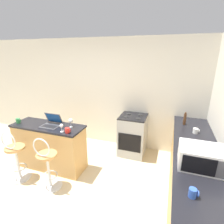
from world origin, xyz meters
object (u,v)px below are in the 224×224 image
(bar_stool_far, at_px, (47,165))
(mug_green, at_px, (18,121))
(laptop, at_px, (52,123))
(mug_white, at_px, (196,131))
(mug_blue, at_px, (193,193))
(bar_stool_near, at_px, (16,157))
(pepper_mill, at_px, (185,119))
(microwave, at_px, (201,157))
(stove_range, at_px, (133,135))
(wine_glass_short, at_px, (71,121))
(mug_red, at_px, (67,130))
(wine_glass_tall, at_px, (61,126))

(bar_stool_far, height_order, mug_green, mug_green)
(laptop, bearing_deg, mug_white, 11.76)
(bar_stool_far, distance_m, mug_blue, 2.27)
(bar_stool_near, xyz_separation_m, pepper_mill, (2.85, 1.44, 0.58))
(bar_stool_far, relative_size, mug_white, 9.64)
(microwave, bearing_deg, mug_white, 87.45)
(microwave, xyz_separation_m, mug_blue, (-0.12, -0.55, -0.08))
(stove_range, bearing_deg, mug_blue, -63.10)
(mug_white, bearing_deg, stove_range, 157.76)
(bar_stool_far, bearing_deg, mug_blue, -12.65)
(bar_stool_far, relative_size, mug_green, 10.28)
(laptop, xyz_separation_m, pepper_mill, (2.42, 0.90, 0.06))
(laptop, relative_size, wine_glass_short, 2.02)
(bar_stool_near, height_order, stove_range, bar_stool_near)
(mug_red, relative_size, mug_green, 1.03)
(mug_white, bearing_deg, bar_stool_far, -154.91)
(bar_stool_near, distance_m, microwave, 3.03)
(mug_red, distance_m, wine_glass_short, 0.27)
(mug_red, height_order, mug_white, mug_red)
(laptop, xyz_separation_m, wine_glass_short, (0.40, 0.05, 0.07))
(pepper_mill, bearing_deg, wine_glass_short, -157.32)
(microwave, relative_size, mug_green, 5.25)
(mug_blue, height_order, mug_green, mug_blue)
(wine_glass_short, height_order, mug_white, wine_glass_short)
(laptop, relative_size, mug_green, 3.62)
(stove_range, bearing_deg, wine_glass_short, -134.79)
(bar_stool_far, height_order, microwave, microwave)
(pepper_mill, bearing_deg, wine_glass_tall, -152.35)
(wine_glass_tall, bearing_deg, stove_range, 50.17)
(mug_green, bearing_deg, microwave, -6.43)
(mug_green, bearing_deg, mug_blue, -16.30)
(bar_stool_near, relative_size, wine_glass_short, 5.74)
(wine_glass_short, bearing_deg, mug_white, 12.54)
(mug_blue, xyz_separation_m, mug_white, (0.16, 1.57, -0.00))
(bar_stool_near, height_order, wine_glass_short, wine_glass_short)
(microwave, height_order, stove_range, microwave)
(wine_glass_tall, relative_size, mug_green, 1.57)
(mug_blue, bearing_deg, mug_white, 84.01)
(laptop, distance_m, mug_green, 0.72)
(stove_range, xyz_separation_m, wine_glass_tall, (-1.02, -1.22, 0.57))
(laptop, bearing_deg, pepper_mill, 20.34)
(bar_stool_far, bearing_deg, laptop, 115.62)
(pepper_mill, bearing_deg, microwave, -84.87)
(mug_white, bearing_deg, mug_green, -168.76)
(pepper_mill, xyz_separation_m, mug_green, (-3.13, -1.01, -0.07))
(bar_stool_far, xyz_separation_m, mug_red, (0.21, 0.36, 0.51))
(mug_white, bearing_deg, mug_blue, -95.99)
(wine_glass_short, relative_size, wine_glass_tall, 1.14)
(laptop, bearing_deg, bar_stool_near, -128.05)
(wine_glass_tall, bearing_deg, pepper_mill, 27.65)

